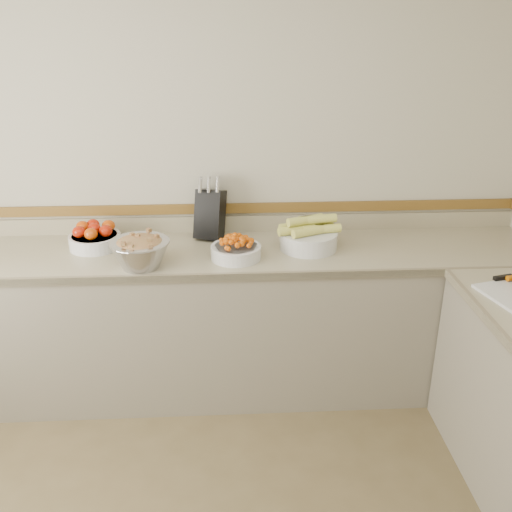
{
  "coord_description": "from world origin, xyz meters",
  "views": [
    {
      "loc": [
        0.2,
        -1.33,
        2.13
      ],
      "look_at": [
        0.35,
        1.35,
        1.0
      ],
      "focal_mm": 40.0,
      "sensor_mm": 36.0,
      "label": 1
    }
  ],
  "objects": [
    {
      "name": "back_wall",
      "position": [
        0.0,
        2.0,
        1.3
      ],
      "size": [
        4.0,
        0.0,
        4.0
      ],
      "primitive_type": "plane",
      "rotation": [
        1.57,
        0.0,
        0.0
      ],
      "color": "#B3AC93",
      "rests_on": "ground_plane"
    },
    {
      "name": "knife_block",
      "position": [
        0.11,
        1.89,
        1.05
      ],
      "size": [
        0.21,
        0.23,
        0.38
      ],
      "color": "black",
      "rests_on": "counter_back"
    },
    {
      "name": "tomato_bowl",
      "position": [
        -0.55,
        1.77,
        0.96
      ],
      "size": [
        0.29,
        0.29,
        0.14
      ],
      "color": "silver",
      "rests_on": "counter_back"
    },
    {
      "name": "rhubarb_bowl",
      "position": [
        -0.25,
        1.47,
        0.99
      ],
      "size": [
        0.32,
        0.32,
        0.18
      ],
      "color": "#B2B2BA",
      "rests_on": "counter_back"
    },
    {
      "name": "corn_bowl",
      "position": [
        0.67,
        1.69,
        0.97
      ],
      "size": [
        0.37,
        0.33,
        0.2
      ],
      "color": "silver",
      "rests_on": "counter_back"
    },
    {
      "name": "cherry_tomato_bowl",
      "position": [
        0.25,
        1.56,
        0.95
      ],
      "size": [
        0.28,
        0.28,
        0.15
      ],
      "color": "silver",
      "rests_on": "counter_back"
    },
    {
      "name": "counter_back",
      "position": [
        0.0,
        1.68,
        0.45
      ],
      "size": [
        4.0,
        0.65,
        1.08
      ],
      "color": "gray",
      "rests_on": "ground_plane"
    }
  ]
}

